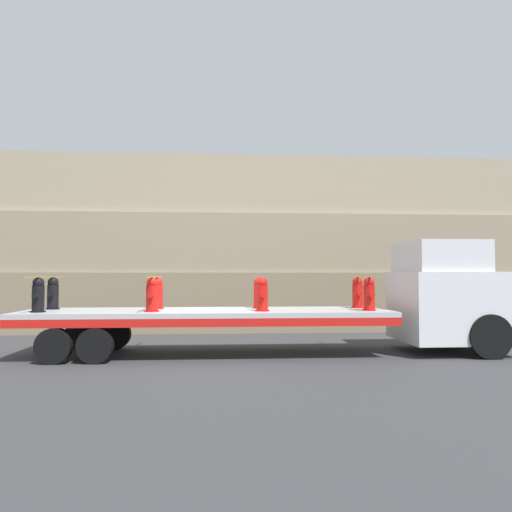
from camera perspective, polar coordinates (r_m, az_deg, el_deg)
ground_plane at (r=13.22m, az=-5.53°, el=-11.15°), size 120.00×120.00×0.00m
rock_cliff at (r=19.33m, az=-5.02°, el=1.27°), size 60.00×3.30×6.46m
truck_cab at (r=14.46m, az=21.41°, el=-4.31°), size 2.67×2.61×2.95m
flatbed_trailer at (r=13.14m, az=-8.34°, el=-7.07°), size 9.42×2.54×1.16m
fire_hydrant_black_near_0 at (r=13.29m, az=-23.63°, el=-4.14°), size 0.36×0.52×0.85m
fire_hydrant_black_far_0 at (r=14.30m, az=-22.19°, el=-4.01°), size 0.36×0.52×0.85m
fire_hydrant_red_near_1 at (r=12.64m, az=-11.81°, el=-4.38°), size 0.36×0.52×0.85m
fire_hydrant_red_far_1 at (r=13.70m, az=-11.20°, el=-4.22°), size 0.36×0.52×0.85m
fire_hydrant_red_near_2 at (r=12.57m, az=0.71°, el=-4.44°), size 0.36×0.52×0.85m
fire_hydrant_red_far_2 at (r=13.64m, az=0.34°, el=-4.27°), size 0.36×0.52×0.85m
fire_hydrant_red_near_3 at (r=13.09m, az=12.80°, el=-4.30°), size 0.36×0.52×0.85m
fire_hydrant_red_far_3 at (r=14.11m, az=11.53°, el=-4.16°), size 0.36×0.52×0.85m
cargo_strap_rear at (r=13.79m, az=-22.86°, el=-2.22°), size 0.05×2.63×0.01m
cargo_strap_middle at (r=13.16m, az=-11.48°, el=-2.36°), size 0.05×2.63×0.01m
cargo_strap_front at (r=13.59m, az=12.13°, el=-2.35°), size 0.05×2.63×0.01m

